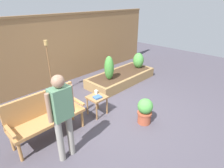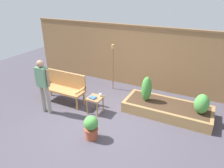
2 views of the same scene
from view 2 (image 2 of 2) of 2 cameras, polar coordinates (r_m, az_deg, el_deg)
ground_plane at (r=5.65m, az=-3.57°, el=-10.14°), size 14.00×14.00×0.00m
fence_back at (r=7.32m, az=6.57°, el=7.57°), size 8.40×0.14×2.16m
garden_bench at (r=6.52m, az=-13.15°, el=-0.29°), size 1.44×0.48×0.94m
side_table at (r=5.82m, az=-4.69°, el=-4.45°), size 0.40×0.40×0.48m
cup_on_table at (r=5.82m, az=-3.24°, el=-3.05°), size 0.11×0.08×0.08m
book_on_table at (r=5.75m, az=-5.30°, el=-3.74°), size 0.20×0.18×0.04m
potted_boxwood at (r=4.92m, az=-5.79°, el=-11.68°), size 0.34×0.34×0.60m
raised_planter_bed at (r=6.07m, az=14.94°, el=-6.67°), size 2.40×1.00×0.30m
shrub_near_bench at (r=5.90m, az=9.49°, el=-1.35°), size 0.29×0.29×0.74m
shrub_far_corner at (r=5.76m, az=23.50°, el=-5.06°), size 0.37×0.37×0.53m
tiki_torch at (r=6.96m, az=0.27°, el=6.92°), size 0.10×0.10×1.60m
person_by_bench at (r=5.90m, az=-18.50°, el=0.47°), size 0.47×0.20×1.56m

